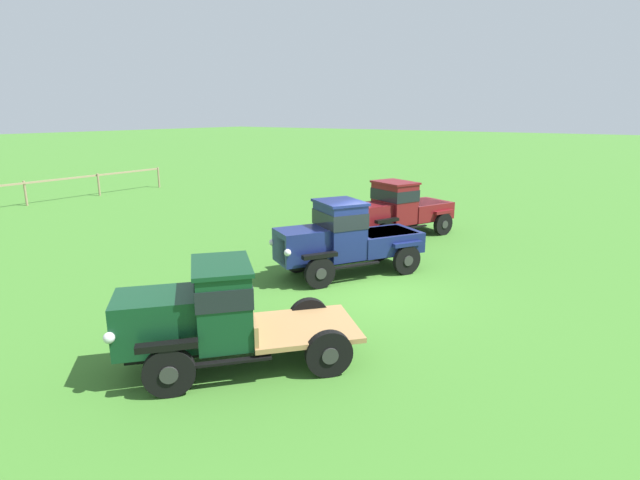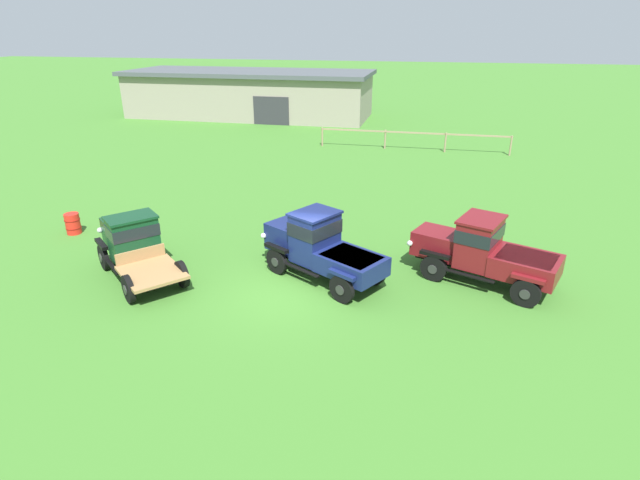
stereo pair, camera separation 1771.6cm
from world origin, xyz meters
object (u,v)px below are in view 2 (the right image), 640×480
Objects in this scene: farm_shed at (250,93)px; vintage_truck_second_in_line at (319,246)px; oil_drum_beside_row at (73,224)px; vintage_truck_midrow_center at (483,250)px; vintage_truck_foreground_near at (133,242)px.

vintage_truck_second_in_line is at bearing -66.15° from farm_shed.
farm_shed is 26.48× the size of oil_drum_beside_row.
oil_drum_beside_row is at bearing 171.81° from vintage_truck_second_in_line.
farm_shed reaches higher than vintage_truck_midrow_center.
vintage_truck_midrow_center is at bearing 9.14° from vintage_truck_foreground_near.
vintage_truck_midrow_center is at bearing -57.74° from farm_shed.
farm_shed is at bearing 95.84° from oil_drum_beside_row.
farm_shed is 30.07m from oil_drum_beside_row.
farm_shed is at bearing 103.04° from vintage_truck_foreground_near.
farm_shed is 33.29m from vintage_truck_foreground_near.
oil_drum_beside_row is at bearing 150.23° from vintage_truck_foreground_near.
vintage_truck_foreground_near is at bearing -29.77° from oil_drum_beside_row.
vintage_truck_second_in_line is at bearing -170.45° from vintage_truck_midrow_center.
vintage_truck_foreground_near is 0.90× the size of vintage_truck_midrow_center.
farm_shed reaches higher than vintage_truck_second_in_line.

